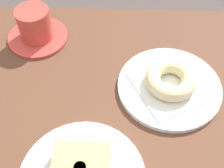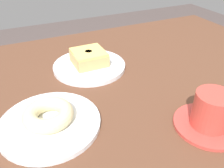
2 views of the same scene
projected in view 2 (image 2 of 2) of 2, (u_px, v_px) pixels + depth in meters
The scene contains 8 objects.
table at pixel (134, 95), 0.79m from camera, with size 1.19×0.81×0.78m.
plate_glazed_square at pixel (89, 66), 0.76m from camera, with size 0.23×0.23×0.01m, color white.
napkin_glazed_square at pixel (89, 64), 0.76m from camera, with size 0.13×0.13×0.00m, color white.
donut_glazed_square at pixel (89, 57), 0.74m from camera, with size 0.10×0.10×0.04m.
plate_sugar_ring at pixel (50, 123), 0.53m from camera, with size 0.23×0.23×0.01m, color white.
napkin_sugar_ring at pixel (49, 121), 0.53m from camera, with size 0.15×0.15×0.00m, color white.
donut_sugar_ring at pixel (48, 114), 0.52m from camera, with size 0.11×0.11×0.03m, color beige.
coffee_cup at pixel (211, 113), 0.51m from camera, with size 0.15×0.15×0.09m.
Camera 2 is at (-0.34, -0.55, 1.15)m, focal length 37.58 mm.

